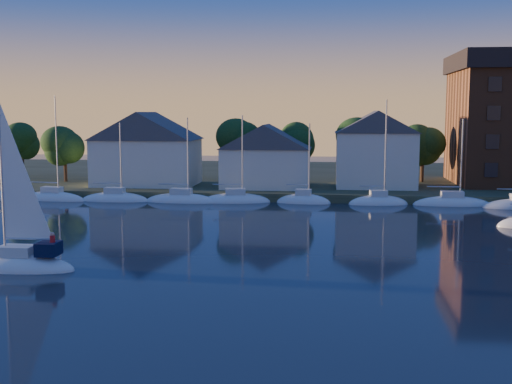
% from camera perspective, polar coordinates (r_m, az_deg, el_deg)
% --- Properties ---
extents(ground, '(260.00, 260.00, 0.00)m').
position_cam_1_polar(ground, '(27.08, 1.45, -15.98)').
color(ground, black).
rests_on(ground, ground).
extents(shoreline_land, '(160.00, 50.00, 2.00)m').
position_cam_1_polar(shoreline_land, '(100.40, 5.34, 1.02)').
color(shoreline_land, '#2E3720').
rests_on(shoreline_land, ground).
extents(wooden_dock, '(120.00, 3.00, 1.00)m').
position_cam_1_polar(wooden_dock, '(77.57, 4.94, -0.77)').
color(wooden_dock, brown).
rests_on(wooden_dock, ground).
extents(clubhouse_west, '(13.65, 9.45, 9.64)m').
position_cam_1_polar(clubhouse_west, '(86.41, -9.67, 3.91)').
color(clubhouse_west, silver).
rests_on(clubhouse_west, shoreline_land).
extents(clubhouse_centre, '(11.55, 8.40, 8.08)m').
position_cam_1_polar(clubhouse_centre, '(82.41, 0.90, 3.30)').
color(clubhouse_centre, silver).
rests_on(clubhouse_centre, shoreline_land).
extents(clubhouse_east, '(10.50, 8.40, 9.80)m').
position_cam_1_polar(clubhouse_east, '(84.14, 10.59, 3.85)').
color(clubhouse_east, silver).
rests_on(clubhouse_east, shoreline_land).
extents(tree_line, '(93.40, 5.40, 8.90)m').
position_cam_1_polar(tree_line, '(87.88, 6.51, 4.83)').
color(tree_line, '#3B291B').
rests_on(tree_line, shoreline_land).
extents(moored_fleet, '(71.50, 2.40, 12.05)m').
position_cam_1_polar(moored_fleet, '(75.25, -1.23, -0.92)').
color(moored_fleet, white).
rests_on(moored_fleet, ground).
extents(hero_sailboat, '(8.09, 2.65, 12.82)m').
position_cam_1_polar(hero_sailboat, '(46.52, -20.31, -5.83)').
color(hero_sailboat, white).
rests_on(hero_sailboat, ground).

